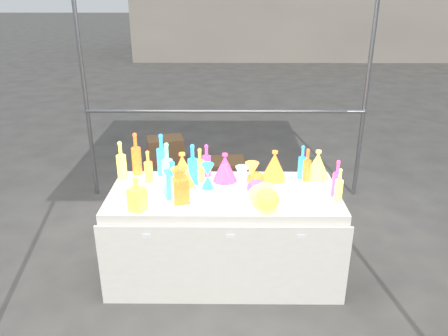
{
  "coord_description": "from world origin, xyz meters",
  "views": [
    {
      "loc": [
        0.03,
        -3.1,
        2.24
      ],
      "look_at": [
        0.0,
        0.0,
        0.95
      ],
      "focal_mm": 35.0,
      "sensor_mm": 36.0,
      "label": 1
    }
  ],
  "objects_px": {
    "hourglass_0": "(180,184)",
    "lampshade_0": "(183,169)",
    "decanter_0": "(137,194)",
    "bottle_0": "(148,166)",
    "display_table": "(224,233)",
    "cardboard_box_closed": "(166,150)",
    "globe_0": "(267,201)"
  },
  "relations": [
    {
      "from": "decanter_0",
      "to": "globe_0",
      "type": "distance_m",
      "value": 0.93
    },
    {
      "from": "lampshade_0",
      "to": "decanter_0",
      "type": "bearing_deg",
      "value": -104.22
    },
    {
      "from": "bottle_0",
      "to": "decanter_0",
      "type": "distance_m",
      "value": 0.5
    },
    {
      "from": "decanter_0",
      "to": "lampshade_0",
      "type": "relative_size",
      "value": 0.96
    },
    {
      "from": "decanter_0",
      "to": "globe_0",
      "type": "relative_size",
      "value": 1.42
    },
    {
      "from": "hourglass_0",
      "to": "lampshade_0",
      "type": "height_order",
      "value": "lampshade_0"
    },
    {
      "from": "decanter_0",
      "to": "lampshade_0",
      "type": "height_order",
      "value": "lampshade_0"
    },
    {
      "from": "hourglass_0",
      "to": "decanter_0",
      "type": "bearing_deg",
      "value": -149.61
    },
    {
      "from": "cardboard_box_closed",
      "to": "lampshade_0",
      "type": "height_order",
      "value": "lampshade_0"
    },
    {
      "from": "hourglass_0",
      "to": "globe_0",
      "type": "xyz_separation_m",
      "value": [
        0.64,
        -0.16,
        -0.05
      ]
    },
    {
      "from": "cardboard_box_closed",
      "to": "globe_0",
      "type": "distance_m",
      "value": 3.09
    },
    {
      "from": "bottle_0",
      "to": "hourglass_0",
      "type": "relative_size",
      "value": 1.07
    },
    {
      "from": "decanter_0",
      "to": "cardboard_box_closed",
      "type": "bearing_deg",
      "value": 118.21
    },
    {
      "from": "display_table",
      "to": "hourglass_0",
      "type": "height_order",
      "value": "hourglass_0"
    },
    {
      "from": "display_table",
      "to": "bottle_0",
      "type": "relative_size",
      "value": 6.83
    },
    {
      "from": "cardboard_box_closed",
      "to": "globe_0",
      "type": "height_order",
      "value": "globe_0"
    },
    {
      "from": "hourglass_0",
      "to": "globe_0",
      "type": "distance_m",
      "value": 0.67
    },
    {
      "from": "bottle_0",
      "to": "hourglass_0",
      "type": "height_order",
      "value": "bottle_0"
    },
    {
      "from": "decanter_0",
      "to": "hourglass_0",
      "type": "relative_size",
      "value": 1.03
    },
    {
      "from": "globe_0",
      "to": "bottle_0",
      "type": "bearing_deg",
      "value": 152.04
    },
    {
      "from": "cardboard_box_closed",
      "to": "lampshade_0",
      "type": "distance_m",
      "value": 2.51
    },
    {
      "from": "display_table",
      "to": "decanter_0",
      "type": "relative_size",
      "value": 7.08
    },
    {
      "from": "cardboard_box_closed",
      "to": "hourglass_0",
      "type": "distance_m",
      "value": 2.78
    },
    {
      "from": "bottle_0",
      "to": "hourglass_0",
      "type": "distance_m",
      "value": 0.44
    },
    {
      "from": "hourglass_0",
      "to": "bottle_0",
      "type": "bearing_deg",
      "value": 131.06
    },
    {
      "from": "cardboard_box_closed",
      "to": "globe_0",
      "type": "bearing_deg",
      "value": -81.83
    },
    {
      "from": "display_table",
      "to": "lampshade_0",
      "type": "distance_m",
      "value": 0.63
    },
    {
      "from": "cardboard_box_closed",
      "to": "decanter_0",
      "type": "height_order",
      "value": "decanter_0"
    },
    {
      "from": "bottle_0",
      "to": "lampshade_0",
      "type": "xyz_separation_m",
      "value": [
        0.29,
        -0.05,
        0.0
      ]
    },
    {
      "from": "lampshade_0",
      "to": "cardboard_box_closed",
      "type": "bearing_deg",
      "value": 119.51
    },
    {
      "from": "display_table",
      "to": "globe_0",
      "type": "distance_m",
      "value": 0.62
    },
    {
      "from": "cardboard_box_closed",
      "to": "bottle_0",
      "type": "bearing_deg",
      "value": -98.89
    }
  ]
}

